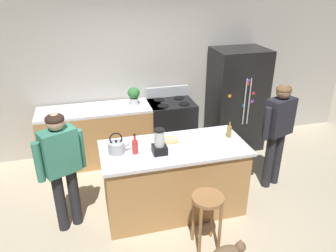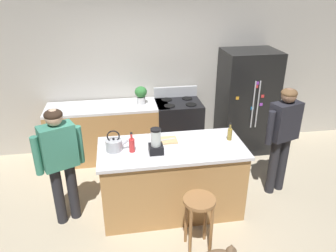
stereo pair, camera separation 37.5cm
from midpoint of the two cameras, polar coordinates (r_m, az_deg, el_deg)
ground_plane at (r=4.60m, az=-1.41°, el=-14.20°), size 14.00×14.00×0.00m
back_wall at (r=5.70m, az=-6.24°, el=9.00°), size 8.00×0.10×2.70m
kitchen_island at (r=4.31m, az=-1.48°, el=-9.25°), size 1.83×0.85×0.96m
back_counter_run at (r=5.58m, az=-13.29°, el=-1.54°), size 2.00×0.64×0.96m
refrigerator at (r=5.87m, az=10.13°, el=4.56°), size 0.90×0.73×1.79m
stove_range at (r=5.68m, az=-1.34°, el=-0.22°), size 0.76×0.65×1.14m
person_by_island_left at (r=4.04m, az=-20.73°, el=-6.00°), size 0.58×0.36×1.54m
person_by_sink_right at (r=4.77m, az=16.62°, el=-0.20°), size 0.59×0.33×1.58m
bar_stool at (r=3.74m, az=3.96°, el=-14.27°), size 0.36×0.36×0.70m
potted_plant at (r=5.36m, az=-8.03°, el=5.36°), size 0.20×0.20×0.30m
blender_appliance at (r=3.87m, az=-4.28°, el=-3.09°), size 0.17×0.17×0.32m
bottle_soda at (r=3.92m, az=-8.53°, el=-3.60°), size 0.07×0.07×0.26m
bottle_vinegar at (r=4.31m, az=8.23°, el=-0.94°), size 0.06×0.06×0.24m
tea_kettle at (r=3.97m, az=-11.68°, el=-3.67°), size 0.28×0.20×0.27m
cutting_board at (r=4.19m, az=-2.87°, el=-2.62°), size 0.30×0.20×0.02m
chef_knife at (r=4.19m, az=-2.60°, el=-2.43°), size 0.22×0.07×0.01m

